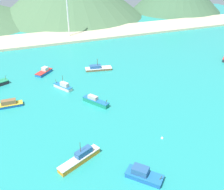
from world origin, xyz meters
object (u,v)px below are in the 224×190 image
(fishing_boat_10, at_px, (80,158))
(fishing_boat_11, at_px, (95,101))
(radio_tower, at_px, (68,13))
(fishing_boat_3, at_px, (63,86))
(fishing_boat_2, at_px, (98,68))
(fishing_boat_6, at_px, (44,72))
(fishing_boat_0, at_px, (6,105))
(fishing_boat_4, at_px, (143,174))
(buoy_0, at_px, (162,138))

(fishing_boat_10, height_order, fishing_boat_11, fishing_boat_10)
(radio_tower, bearing_deg, fishing_boat_3, -104.98)
(fishing_boat_2, relative_size, fishing_boat_3, 1.46)
(fishing_boat_2, xyz_separation_m, radio_tower, (-0.67, 47.20, 12.42))
(fishing_boat_6, distance_m, fishing_boat_10, 52.28)
(fishing_boat_3, xyz_separation_m, fishing_boat_10, (-3.77, -36.91, 0.06))
(fishing_boat_11, xyz_separation_m, radio_tower, (8.31, 72.06, 12.24))
(fishing_boat_0, relative_size, fishing_boat_10, 0.98)
(fishing_boat_4, bearing_deg, fishing_boat_11, 90.12)
(fishing_boat_6, bearing_deg, fishing_boat_4, -79.21)
(fishing_boat_0, relative_size, buoy_0, 14.95)
(fishing_boat_0, height_order, fishing_boat_3, fishing_boat_3)
(fishing_boat_3, distance_m, fishing_boat_4, 47.06)
(fishing_boat_6, distance_m, buoy_0, 56.40)
(fishing_boat_0, height_order, fishing_boat_6, fishing_boat_6)
(fishing_boat_0, bearing_deg, radio_tower, 61.54)
(fishing_boat_0, distance_m, radio_tower, 73.91)
(buoy_0, bearing_deg, fishing_boat_6, 113.48)
(fishing_boat_10, height_order, buoy_0, fishing_boat_10)
(fishing_boat_4, distance_m, fishing_boat_11, 32.90)
(fishing_boat_4, bearing_deg, buoy_0, 43.46)
(fishing_boat_6, bearing_deg, buoy_0, -66.52)
(fishing_boat_0, xyz_separation_m, fishing_boat_2, (35.39, 16.86, -0.06))
(fishing_boat_10, bearing_deg, fishing_boat_0, 116.03)
(buoy_0, relative_size, radio_tower, 0.03)
(fishing_boat_6, xyz_separation_m, fishing_boat_11, (11.72, -28.94, 0.14))
(fishing_boat_0, xyz_separation_m, fishing_boat_10, (15.30, -31.33, 0.21))
(fishing_boat_0, xyz_separation_m, fishing_boat_11, (26.41, -8.00, 0.12))
(radio_tower, bearing_deg, fishing_boat_4, -94.49)
(buoy_0, bearing_deg, fishing_boat_4, -136.54)
(fishing_boat_2, relative_size, buoy_0, 15.34)
(fishing_boat_3, xyz_separation_m, radio_tower, (15.65, 58.49, 12.21))
(fishing_boat_3, height_order, fishing_boat_6, fishing_boat_3)
(fishing_boat_11, bearing_deg, fishing_boat_0, 163.15)
(fishing_boat_3, height_order, fishing_boat_4, fishing_boat_3)
(fishing_boat_4, distance_m, fishing_boat_6, 62.96)
(fishing_boat_0, height_order, fishing_boat_10, fishing_boat_10)
(fishing_boat_3, relative_size, fishing_boat_11, 0.85)
(fishing_boat_11, relative_size, buoy_0, 12.40)
(fishing_boat_3, bearing_deg, fishing_boat_10, -95.83)
(fishing_boat_0, distance_m, fishing_boat_11, 27.59)
(fishing_boat_3, bearing_deg, fishing_boat_11, -61.60)
(fishing_boat_10, relative_size, radio_tower, 0.42)
(radio_tower, bearing_deg, fishing_boat_11, -96.58)
(buoy_0, xyz_separation_m, radio_tower, (-2.44, 94.84, 13.07))
(fishing_boat_2, bearing_deg, fishing_boat_11, -109.86)
(fishing_boat_2, relative_size, radio_tower, 0.43)
(fishing_boat_11, distance_m, radio_tower, 73.57)
(fishing_boat_0, distance_m, fishing_boat_4, 48.72)
(fishing_boat_0, distance_m, fishing_boat_6, 25.59)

